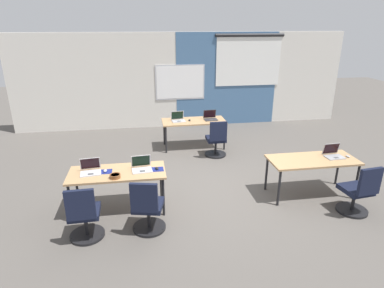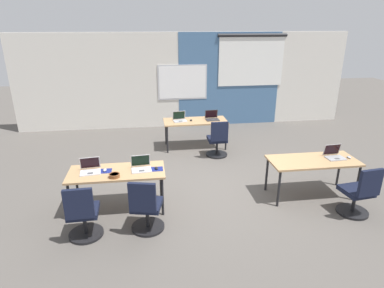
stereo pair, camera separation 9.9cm
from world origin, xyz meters
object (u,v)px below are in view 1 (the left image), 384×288
Objects in this scene: mouse_far_left at (189,120)px; mouse_near_left_end at (105,171)px; desk_near_right at (312,162)px; chair_near_left_inner at (147,210)px; snack_bowl at (115,176)px; chair_near_right_end at (358,194)px; chair_far_right at (216,142)px; desk_far_center at (194,123)px; laptop_near_right_end at (333,154)px; laptop_near_left_end at (91,170)px; laptop_near_left_inner at (142,167)px; laptop_far_left at (178,119)px; mouse_near_right_end at (348,156)px; laptop_far_right at (210,118)px; chair_near_left_end at (84,217)px; mouse_near_left_inner at (157,168)px; desk_near_left at (117,175)px.

mouse_near_left_end is at bearing -123.63° from mouse_far_left.
chair_near_left_inner reaches higher than desk_near_right.
chair_near_left_inner is 5.18× the size of snack_bowl.
chair_near_right_end is 1.00× the size of chair_near_left_inner.
chair_far_right is at bearing 46.55° from snack_bowl.
desk_far_center is at bearing -57.91° from chair_far_right.
mouse_near_left_end is 0.58× the size of snack_bowl.
desk_near_right is 0.44m from laptop_near_right_end.
laptop_near_left_end is 0.84m from laptop_near_left_inner.
desk_far_center is 0.41m from laptop_far_left.
laptop_far_left reaches higher than laptop_near_left_end.
laptop_near_left_inner is at bearing 176.98° from laptop_near_right_end.
laptop_near_right_end is 0.38× the size of chair_near_right_end.
mouse_near_left_end reaches higher than mouse_near_right_end.
mouse_near_left_end is at bearing -126.66° from laptop_far_left.
laptop_near_left_inner is (-3.55, 0.77, 0.39)m from chair_near_right_end.
snack_bowl is at bearing -128.96° from laptop_far_right.
desk_near_right is 1.74× the size of chair_near_left_inner.
laptop_near_left_inner is at bearing -125.52° from laptop_far_right.
snack_bowl is at bearing -32.84° from chair_near_left_inner.
chair_near_left_end is 4.41m from chair_near_right_end.
chair_near_left_end is 8.37× the size of mouse_near_left_inner.
desk_far_center is 1.74× the size of chair_near_left_inner.
desk_near_left is at bearing -8.33° from mouse_near_left_end.
desk_near_left is 15.23× the size of mouse_near_right_end.
chair_near_left_inner is at bearing -111.72° from laptop_far_left.
chair_near_right_end reaches higher than snack_bowl.
desk_far_center is 0.88m from chair_far_right.
chair_far_right is (-0.00, -0.72, -0.39)m from laptop_far_right.
chair_near_left_end is 4.04m from laptop_far_left.
snack_bowl reaches higher than mouse_near_right_end.
chair_near_left_end and chair_near_right_end have the same top height.
laptop_near_left_inner is 0.49m from snack_bowl.
desk_near_right is at bearing -68.14° from laptop_far_right.
mouse_far_left is at bearing 60.77° from laptop_near_left_inner.
chair_near_left_end is 2.59× the size of laptop_near_left_inner.
laptop_far_right is 3.82m from laptop_near_left_end.
chair_near_left_end is at bearing 16.00° from chair_near_left_inner.
chair_near_left_end is 9.11× the size of mouse_far_left.
desk_near_right is 3.54m from laptop_far_left.
mouse_near_left_inner reaches higher than desk_near_left.
chair_far_right is at bearing -48.45° from laptop_far_left.
laptop_far_right is 3.22m from mouse_near_left_inner.
desk_far_center is 3.76m from chair_near_left_inner.
mouse_near_left_inner is (-2.84, -0.01, 0.08)m from desk_near_right.
snack_bowl reaches higher than desk_near_right.
desk_near_right is at bearing -177.06° from laptop_near_right_end.
mouse_near_left_inner is (0.86, -0.04, 0.00)m from mouse_near_left_end.
desk_near_left is 1.00× the size of desk_far_center.
mouse_far_left is 0.11× the size of chair_near_right_end.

